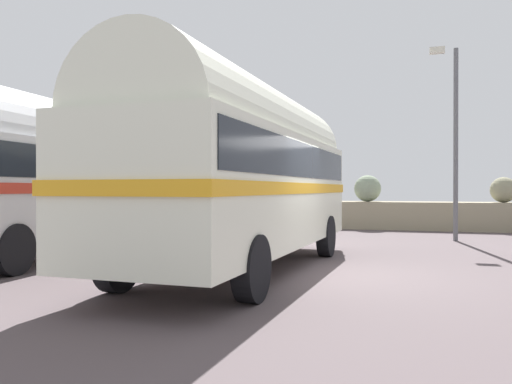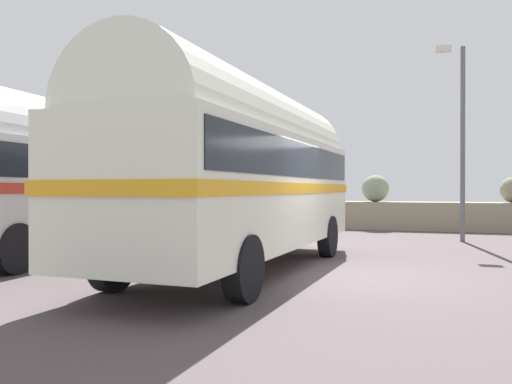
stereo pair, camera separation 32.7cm
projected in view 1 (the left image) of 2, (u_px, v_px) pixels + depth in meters
ground at (333, 275)px, 9.54m from camera, size 32.00×26.00×0.02m
breakwater at (374, 213)px, 20.84m from camera, size 31.36×2.05×2.37m
vintage_coach at (244, 167)px, 10.02m from camera, size 2.73×8.67×3.70m
second_coach at (52, 171)px, 12.25m from camera, size 2.75×8.67×3.70m
lamp_post at (453, 132)px, 15.73m from camera, size 0.85×0.49×5.92m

